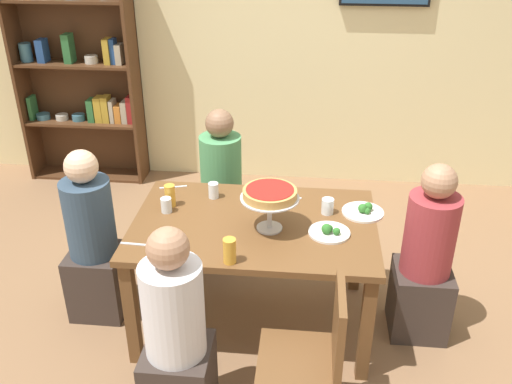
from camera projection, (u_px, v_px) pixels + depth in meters
ground_plane at (254, 320)px, 3.66m from camera, size 12.00×12.00×0.00m
rear_partition at (280, 30)px, 4.94m from camera, size 8.00×0.12×2.80m
dining_table at (254, 236)px, 3.36m from camera, size 1.44×0.96×0.74m
bookshelf at (77, 62)px, 5.07m from camera, size 1.10×0.30×2.21m
diner_far_left at (222, 194)px, 4.15m from camera, size 0.34×0.34×1.15m
diner_head_east at (425, 265)px, 3.36m from camera, size 0.34×0.34×1.15m
diner_near_left at (176, 343)px, 2.77m from camera, size 0.34×0.34×1.15m
diner_head_west at (94, 247)px, 3.53m from camera, size 0.34×0.34×1.15m
chair_near_right at (313, 354)px, 2.71m from camera, size 0.40×0.40×0.87m
deep_dish_pizza_stand at (270, 196)px, 3.15m from camera, size 0.34×0.34×0.26m
salad_plate_near_diner at (329, 232)px, 3.19m from camera, size 0.24×0.24×0.07m
salad_plate_far_diner at (364, 211)px, 3.40m from camera, size 0.25×0.25×0.07m
beer_glass_amber_tall at (230, 251)px, 2.92m from camera, size 0.07×0.07×0.14m
beer_glass_amber_short at (170, 196)px, 3.46m from camera, size 0.07×0.07×0.14m
water_glass_clear_near at (166, 205)px, 3.40m from camera, size 0.07×0.07×0.09m
water_glass_clear_far at (213, 190)px, 3.56m from camera, size 0.06×0.06×0.10m
water_glass_clear_spare at (328, 206)px, 3.39m from camera, size 0.07×0.07×0.10m
cutlery_fork_near at (173, 187)px, 3.71m from camera, size 0.18×0.07×0.00m
cutlery_knife_near at (136, 244)px, 3.10m from camera, size 0.18×0.03×0.00m
cutlery_fork_far at (288, 197)px, 3.59m from camera, size 0.18×0.04×0.00m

